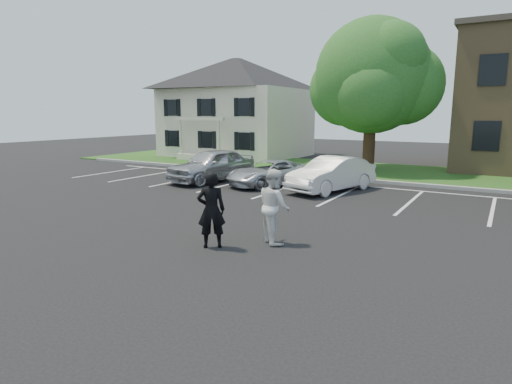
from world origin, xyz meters
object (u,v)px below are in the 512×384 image
at_px(house, 237,108).
at_px(car_white_sedan, 332,174).
at_px(tree, 374,79).
at_px(car_silver_minivan, 270,173).
at_px(man_white_shirt, 274,206).
at_px(car_silver_west, 212,165).
at_px(man_black_suit, 211,210).

bearing_deg(house, car_white_sedan, -42.44).
height_order(tree, car_silver_minivan, tree).
height_order(man_white_shirt, car_silver_west, man_white_shirt).
xyz_separation_m(man_black_suit, car_silver_west, (-6.45, 8.76, -0.14)).
xyz_separation_m(house, man_white_shirt, (13.73, -19.26, -2.84)).
relative_size(man_white_shirt, car_silver_minivan, 0.46).
bearing_deg(tree, car_silver_minivan, -107.93).
relative_size(house, tree, 1.17).
bearing_deg(car_white_sedan, house, 155.00).
xyz_separation_m(tree, car_silver_minivan, (-2.54, -7.86, -4.75)).
distance_m(house, car_silver_minivan, 14.98).
xyz_separation_m(car_silver_minivan, car_white_sedan, (3.04, 0.09, 0.15)).
height_order(car_silver_west, car_white_sedan, car_silver_west).
xyz_separation_m(house, man_black_suit, (12.56, -20.45, -2.85)).
bearing_deg(car_silver_west, tree, 66.02).
distance_m(house, car_white_sedan, 16.93).
xyz_separation_m(tree, man_black_suit, (0.76, -16.98, -4.37)).
relative_size(man_black_suit, car_silver_west, 0.40).
bearing_deg(man_white_shirt, car_white_sedan, -38.23).
bearing_deg(man_black_suit, car_silver_west, -92.46).
distance_m(tree, man_white_shirt, 16.50).
distance_m(tree, man_black_suit, 17.55).
bearing_deg(car_white_sedan, man_white_shirt, -62.38).
distance_m(tree, car_silver_minivan, 9.53).
relative_size(man_black_suit, car_white_sedan, 0.43).
height_order(car_silver_west, car_silver_minivan, car_silver_west).
bearing_deg(man_white_shirt, house, -12.93).
relative_size(man_white_shirt, car_white_sedan, 0.43).
relative_size(tree, car_white_sedan, 1.93).
bearing_deg(tree, man_black_suit, -87.43).
height_order(tree, man_black_suit, tree).
bearing_deg(man_black_suit, car_white_sedan, -127.15).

